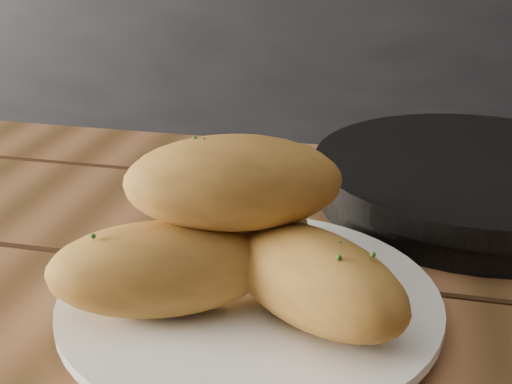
% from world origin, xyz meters
% --- Properties ---
extents(counter, '(2.80, 0.60, 0.90)m').
position_xyz_m(counter, '(0.00, 1.70, 0.45)').
color(counter, black).
rests_on(counter, ground).
extents(plate, '(0.28, 0.28, 0.02)m').
position_xyz_m(plate, '(0.43, 0.48, 0.76)').
color(plate, white).
rests_on(plate, table).
extents(bread_rolls, '(0.27, 0.23, 0.12)m').
position_xyz_m(bread_rolls, '(0.43, 0.47, 0.81)').
color(bread_rolls, '#C68737').
rests_on(bread_rolls, plate).
extents(skillet, '(0.45, 0.32, 0.05)m').
position_xyz_m(skillet, '(0.61, 0.73, 0.77)').
color(skillet, black).
rests_on(skillet, table).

